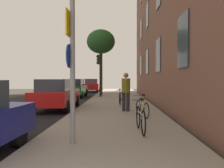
# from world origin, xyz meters

# --- Properties ---
(ground_plane) EXTENTS (41.80, 41.80, 0.00)m
(ground_plane) POSITION_xyz_m (-2.40, 15.00, 0.00)
(ground_plane) COLOR #332D28
(road_asphalt) EXTENTS (7.00, 38.00, 0.01)m
(road_asphalt) POSITION_xyz_m (-4.50, 15.00, 0.01)
(road_asphalt) COLOR black
(road_asphalt) RESTS_ON ground
(sidewalk) EXTENTS (4.20, 38.00, 0.12)m
(sidewalk) POSITION_xyz_m (1.10, 15.00, 0.06)
(sidewalk) COLOR gray
(sidewalk) RESTS_ON ground
(sign_post) EXTENTS (0.16, 0.60, 3.39)m
(sign_post) POSITION_xyz_m (0.08, 4.29, 2.04)
(sign_post) COLOR gray
(sign_post) RESTS_ON sidewalk
(traffic_light) EXTENTS (0.43, 0.24, 3.59)m
(traffic_light) POSITION_xyz_m (-0.43, 18.40, 2.58)
(traffic_light) COLOR black
(traffic_light) RESTS_ON sidewalk
(tree_near) EXTENTS (2.66, 2.66, 6.17)m
(tree_near) POSITION_xyz_m (-0.48, 20.89, 5.10)
(tree_near) COLOR #4C3823
(tree_near) RESTS_ON sidewalk
(bicycle_0) EXTENTS (0.42, 1.69, 0.99)m
(bicycle_0) POSITION_xyz_m (1.83, 5.56, 0.51)
(bicycle_0) COLOR black
(bicycle_0) RESTS_ON sidewalk
(bicycle_1) EXTENTS (0.51, 1.68, 0.92)m
(bicycle_1) POSITION_xyz_m (2.15, 8.31, 0.48)
(bicycle_1) COLOR black
(bicycle_1) RESTS_ON sidewalk
(bicycle_2) EXTENTS (0.42, 1.61, 0.93)m
(bicycle_2) POSITION_xyz_m (1.26, 12.69, 0.48)
(bicycle_2) COLOR black
(bicycle_2) RESTS_ON sidewalk
(bicycle_3) EXTENTS (0.51, 1.55, 0.91)m
(bicycle_3) POSITION_xyz_m (1.50, 15.78, 0.47)
(bicycle_3) COLOR black
(bicycle_3) RESTS_ON sidewalk
(pedestrian_0) EXTENTS (0.54, 0.54, 1.82)m
(pedestrian_0) POSITION_xyz_m (1.54, 9.87, 1.16)
(pedestrian_0) COLOR #26262D
(pedestrian_0) RESTS_ON sidewalk
(car_1) EXTENTS (1.83, 4.43, 1.62)m
(car_1) POSITION_xyz_m (-2.14, 11.27, 0.84)
(car_1) COLOR red
(car_1) RESTS_ON road_asphalt
(car_2) EXTENTS (1.87, 4.32, 1.62)m
(car_2) POSITION_xyz_m (-2.76, 19.61, 0.84)
(car_2) COLOR #19662D
(car_2) RESTS_ON road_asphalt
(car_3) EXTENTS (1.97, 4.23, 1.62)m
(car_3) POSITION_xyz_m (-2.15, 27.94, 0.84)
(car_3) COLOR red
(car_3) RESTS_ON road_asphalt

